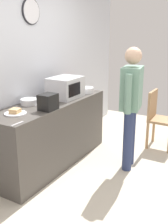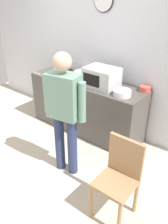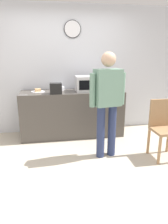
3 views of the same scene
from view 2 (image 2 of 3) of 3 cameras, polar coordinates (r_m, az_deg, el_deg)
name	(u,v)px [view 2 (image 2 of 3)]	position (r m, az deg, el deg)	size (l,w,h in m)	color
ground_plane	(31,161)	(3.65, -12.83, -11.57)	(6.00, 6.00, 0.00)	beige
back_wall	(96,52)	(4.09, 2.94, 14.33)	(5.40, 0.13, 2.60)	silver
kitchen_counter	(86,106)	(4.05, 0.57, 1.45)	(2.04, 0.62, 0.92)	#4C4742
microwave	(102,77)	(3.60, 4.31, 8.42)	(0.50, 0.39, 0.30)	silver
sandwich_plate	(58,72)	(4.28, -6.36, 9.80)	(0.26, 0.26, 0.07)	white
salad_bowl	(81,73)	(4.11, -0.78, 9.46)	(0.23, 0.23, 0.08)	white
cereal_bowl	(122,93)	(3.36, 9.32, 4.64)	(0.25, 0.25, 0.09)	white
mixing_bowl	(145,89)	(3.59, 14.70, 5.55)	(0.17, 0.17, 0.08)	#C64C42
toaster	(63,75)	(3.88, -5.13, 9.09)	(0.22, 0.18, 0.20)	black
fork_utensil	(75,78)	(4.01, -2.15, 8.41)	(0.17, 0.02, 0.01)	silver
spoon_utensil	(37,73)	(4.30, -11.41, 9.25)	(0.17, 0.02, 0.01)	silver
person_standing	(64,108)	(2.88, -4.84, 0.97)	(0.58, 0.31, 1.67)	navy
wooden_chair	(119,175)	(2.61, 8.63, -15.07)	(0.40, 0.40, 0.94)	#A87F56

